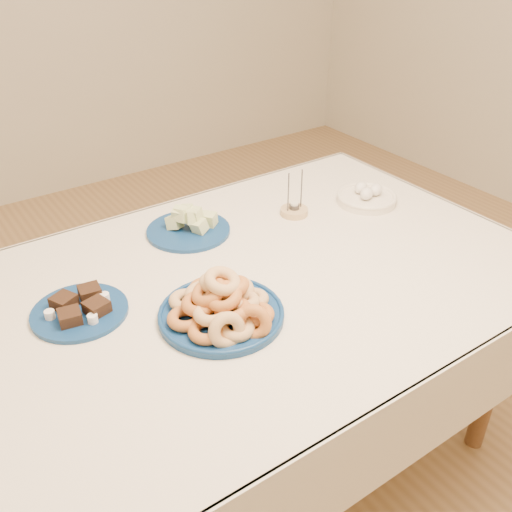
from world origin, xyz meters
name	(u,v)px	position (x,y,z in m)	size (l,w,h in m)	color
ground	(248,458)	(0.00, 0.00, 0.00)	(5.00, 5.00, 0.00)	olive
dining_table	(246,309)	(0.00, 0.00, 0.64)	(1.71, 1.11, 0.75)	brown
donut_platter	(222,306)	(-0.15, -0.11, 0.79)	(0.39, 0.39, 0.14)	navy
melon_plate	(189,225)	(0.00, 0.32, 0.78)	(0.33, 0.33, 0.09)	navy
brownie_plate	(80,309)	(-0.43, 0.11, 0.76)	(0.28, 0.28, 0.04)	navy
candle_holder	(294,210)	(0.35, 0.23, 0.76)	(0.09, 0.09, 0.15)	tan
egg_bowl	(367,197)	(0.61, 0.15, 0.77)	(0.26, 0.26, 0.07)	silver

